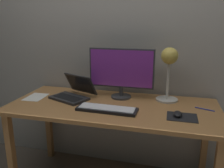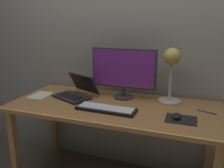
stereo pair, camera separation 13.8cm
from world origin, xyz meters
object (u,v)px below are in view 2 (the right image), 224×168
(mouse, at_px, (177,116))
(keyboard_main, at_px, (106,109))
(monitor, at_px, (124,71))
(laptop, at_px, (77,90))
(desk_lamp, at_px, (172,65))
(pen, at_px, (207,112))

(mouse, bearing_deg, keyboard_main, -178.41)
(monitor, bearing_deg, laptop, -166.00)
(desk_lamp, xyz_separation_m, mouse, (0.08, -0.32, -0.28))
(mouse, xyz_separation_m, pen, (0.19, 0.18, -0.02))
(monitor, bearing_deg, keyboard_main, -96.44)
(desk_lamp, height_order, pen, desk_lamp)
(pen, bearing_deg, laptop, 178.59)
(laptop, bearing_deg, pen, -1.41)
(laptop, relative_size, pen, 2.78)
(keyboard_main, relative_size, mouse, 4.63)
(keyboard_main, height_order, mouse, mouse)
(pen, bearing_deg, keyboard_main, -164.11)
(laptop, height_order, mouse, laptop)
(monitor, height_order, desk_lamp, desk_lamp)
(mouse, relative_size, pen, 0.69)
(laptop, relative_size, mouse, 4.05)
(laptop, xyz_separation_m, desk_lamp, (0.76, 0.11, 0.24))
(desk_lamp, bearing_deg, keyboard_main, -140.84)
(laptop, distance_m, desk_lamp, 0.80)
(desk_lamp, bearing_deg, laptop, -171.38)
(pen, bearing_deg, monitor, 169.54)
(monitor, relative_size, pen, 3.84)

